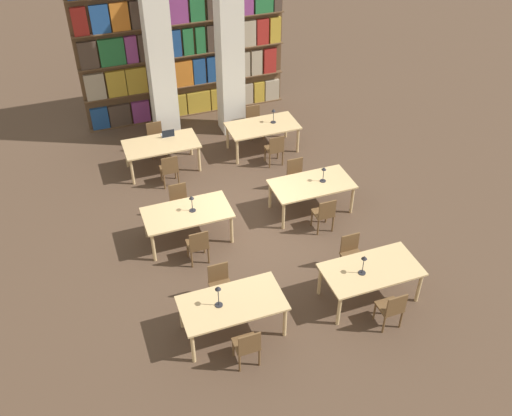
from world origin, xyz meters
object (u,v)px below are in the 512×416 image
Objects in this scene: chair_6 at (324,213)px; desk_lamp_3 at (324,172)px; chair_1 at (220,284)px; reading_table_3 at (312,186)px; chair_0 at (247,346)px; chair_10 at (275,149)px; reading_table_0 at (232,305)px; desk_lamp_2 at (192,201)px; chair_3 at (352,253)px; chair_9 at (156,138)px; chair_4 at (198,245)px; chair_5 at (180,202)px; pillar_center at (229,26)px; chair_11 at (254,121)px; reading_table_1 at (371,272)px; laptop at (168,135)px; chair_8 at (169,169)px; reading_table_5 at (263,128)px; desk_lamp_4 at (273,114)px; chair_2 at (392,308)px; desk_lamp_0 at (218,293)px; reading_table_2 at (187,215)px; desk_lamp_1 at (364,262)px; reading_table_4 at (161,146)px; chair_7 at (296,175)px; pillar_left at (157,35)px.

desk_lamp_3 is (0.31, 0.77, 0.54)m from chair_6.
reading_table_3 is at bearing -143.98° from chair_1.
chair_10 is at bearing 64.20° from chair_0.
desk_lamp_2 is at bearing 89.44° from reading_table_0.
chair_9 is (-2.77, 5.83, 0.00)m from chair_3.
chair_4 is 1.56m from chair_5.
chair_3 is at bearing -85.91° from pillar_center.
chair_11 is at bearing 57.44° from chair_4.
chair_9 is at bearing 90.10° from chair_0.
reading_table_1 is at bearing 14.00° from chair_0.
chair_5 is at bearing 45.58° from chair_11.
reading_table_0 is 2.11× the size of chair_1.
chair_8 is at bearing 77.48° from laptop.
desk_lamp_4 reaches higher than reading_table_5.
laptop is (-2.51, 6.13, 0.12)m from reading_table_1.
chair_2 is 0.47× the size of reading_table_3.
reading_table_3 is 2.11× the size of chair_11.
chair_5 is at bearing 90.00° from chair_4.
chair_9 is (0.24, 6.49, -0.60)m from desk_lamp_0.
reading_table_5 is at bearing 172.64° from laptop.
reading_table_5 is (2.82, 2.92, 0.00)m from reading_table_2.
reading_table_2 is 2.11× the size of chair_10.
chair_0 is 2.66m from desk_lamp_1.
desk_lamp_4 is at bearing 60.21° from desk_lamp_0.
chair_4 is at bearing 92.02° from chair_0.
chair_9 is (-2.52, 6.64, -0.57)m from desk_lamp_1.
chair_11 is (-0.04, 4.43, 0.00)m from chair_6.
reading_table_4 is 3.07m from desk_lamp_4.
chair_1 is at bearing 64.20° from chair_11.
desk_lamp_4 is (3.28, 5.73, -0.05)m from desk_lamp_0.
chair_10 is (3.01, 4.91, -0.60)m from desk_lamp_0.
chair_7 is 1.31m from chair_10.
desk_lamp_0 reaches higher than reading_table_2.
chair_6 is (2.81, 2.06, -0.20)m from reading_table_0.
desk_lamp_0 is at bearing -117.48° from reading_table_5.
reading_table_5 is (2.71, 6.49, 0.20)m from chair_0.
chair_9 is (-2.85, 3.67, -0.20)m from reading_table_3.
reading_table_0 is at bearing -135.05° from reading_table_3.
reading_table_4 is (-0.02, 6.51, 0.20)m from chair_0.
desk_lamp_1 reaches higher than reading_table_1.
pillar_center reaches higher than chair_11.
reading_table_5 is (2.48, -0.32, -0.12)m from laptop.
pillar_left is at bearing 180.00° from pillar_center.
laptop is (0.23, 6.81, 0.32)m from chair_0.
desk_lamp_1 reaches higher than reading_table_5.
chair_3 is 4.06m from chair_5.
desk_lamp_4 is at bearing 87.61° from chair_2.
desk_lamp_3 is at bearing 14.36° from chair_4.
chair_7 is at bearing -87.53° from reading_table_5.
laptop is at bearing -97.56° from chair_5.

